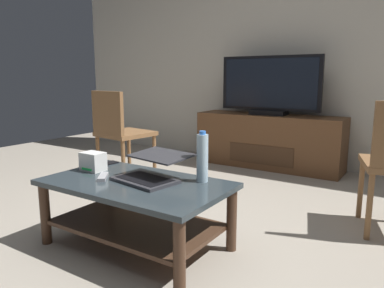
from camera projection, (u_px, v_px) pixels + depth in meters
The scene contains 11 objects.
ground_plane at pixel (162, 245), 2.21m from camera, with size 7.68×7.68×0.00m, color #9E9384.
back_wall at pixel (299, 40), 4.05m from camera, with size 6.40×0.12×2.80m, color beige.
coffee_table at pixel (136, 202), 2.14m from camera, with size 1.08×0.63×0.40m.
media_cabinet at pixel (268, 141), 4.09m from camera, with size 1.61×0.44×0.59m.
television at pixel (270, 87), 3.96m from camera, with size 1.12×0.20×0.64m.
side_chair at pixel (119, 130), 3.42m from camera, with size 0.50×0.50×0.88m.
laptop at pixel (151, 170), 2.14m from camera, with size 0.42×0.42×0.15m.
router_box at pixel (93, 162), 2.35m from camera, with size 0.15×0.11×0.12m.
water_bottle_near at pixel (202, 158), 2.09m from camera, with size 0.07×0.07×0.30m.
cell_phone at pixel (108, 163), 2.54m from camera, with size 0.07×0.14×0.01m, color black.
tv_remote at pixel (103, 177), 2.18m from camera, with size 0.04×0.16×0.02m, color #99999E.
Camera 1 is at (1.27, -1.63, 1.00)m, focal length 34.21 mm.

